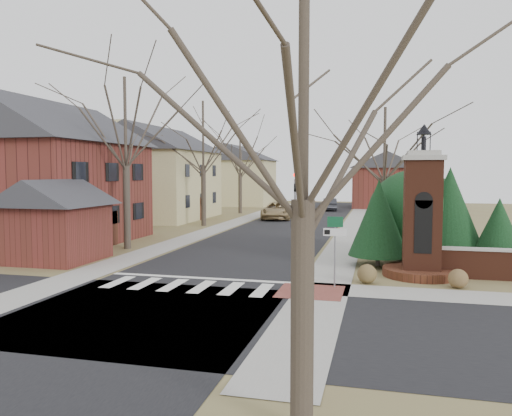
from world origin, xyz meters
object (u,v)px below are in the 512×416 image
(sign_post, at_px, (335,237))
(pickup_truck, at_px, (278,211))
(distant_car, at_px, (330,204))
(traffic_signal_pole, at_px, (296,224))
(brick_gate_monument, at_px, (422,226))

(sign_post, height_order, pickup_truck, sign_post)
(pickup_truck, bearing_deg, distant_car, 67.99)
(traffic_signal_pole, distance_m, distant_car, 40.93)
(brick_gate_monument, height_order, pickup_truck, brick_gate_monument)
(pickup_truck, distance_m, distant_car, 12.70)
(brick_gate_monument, bearing_deg, traffic_signal_pole, -136.76)
(sign_post, xyz_separation_m, pickup_truck, (-7.77, 27.25, -1.14))
(traffic_signal_pole, xyz_separation_m, brick_gate_monument, (4.70, 4.42, -0.42))
(sign_post, bearing_deg, traffic_signal_pole, -132.43)
(traffic_signal_pole, xyz_separation_m, sign_post, (1.29, 1.41, -0.64))
(brick_gate_monument, height_order, distant_car, brick_gate_monument)
(sign_post, bearing_deg, distant_car, 95.79)
(sign_post, relative_size, distant_car, 0.64)
(traffic_signal_pole, height_order, sign_post, traffic_signal_pole)
(pickup_truck, bearing_deg, brick_gate_monument, -69.96)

